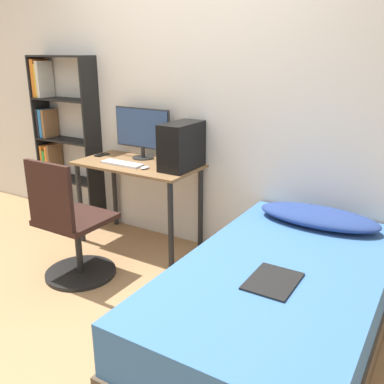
% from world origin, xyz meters
% --- Properties ---
extents(ground_plane, '(14.00, 14.00, 0.00)m').
position_xyz_m(ground_plane, '(0.00, 0.00, 0.00)').
color(ground_plane, '#9E754C').
extents(wall_back, '(8.00, 0.05, 2.50)m').
position_xyz_m(wall_back, '(0.00, 1.45, 1.25)').
color(wall_back, silver).
rests_on(wall_back, ground_plane).
extents(desk, '(1.08, 0.56, 0.75)m').
position_xyz_m(desk, '(-0.37, 1.15, 0.63)').
color(desk, brown).
rests_on(desk, ground_plane).
extents(bookshelf, '(0.72, 0.22, 1.63)m').
position_xyz_m(bookshelf, '(-1.53, 1.32, 0.77)').
color(bookshelf, black).
rests_on(bookshelf, ground_plane).
extents(office_chair, '(0.54, 0.54, 0.95)m').
position_xyz_m(office_chair, '(-0.42, 0.39, 0.37)').
color(office_chair, black).
rests_on(office_chair, ground_plane).
extents(bed, '(1.09, 1.95, 0.52)m').
position_xyz_m(bed, '(1.19, 0.45, 0.26)').
color(bed, '#4C3D2D').
rests_on(bed, ground_plane).
extents(pillow, '(0.83, 0.36, 0.11)m').
position_xyz_m(pillow, '(1.19, 1.17, 0.58)').
color(pillow, navy).
rests_on(pillow, bed).
extents(magazine, '(0.24, 0.32, 0.01)m').
position_xyz_m(magazine, '(1.21, 0.26, 0.53)').
color(magazine, black).
rests_on(magazine, bed).
extents(monitor, '(0.58, 0.19, 0.45)m').
position_xyz_m(monitor, '(-0.44, 1.32, 1.00)').
color(monitor, black).
rests_on(monitor, desk).
extents(keyboard, '(0.38, 0.12, 0.02)m').
position_xyz_m(keyboard, '(-0.45, 1.03, 0.76)').
color(keyboard, silver).
rests_on(keyboard, desk).
extents(pc_tower, '(0.21, 0.41, 0.38)m').
position_xyz_m(pc_tower, '(0.04, 1.20, 0.94)').
color(pc_tower, black).
rests_on(pc_tower, desk).
extents(mouse, '(0.06, 0.09, 0.02)m').
position_xyz_m(mouse, '(-0.21, 1.03, 0.76)').
color(mouse, silver).
rests_on(mouse, desk).
extents(phone, '(0.07, 0.14, 0.01)m').
position_xyz_m(phone, '(-0.83, 1.20, 0.76)').
color(phone, black).
rests_on(phone, desk).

